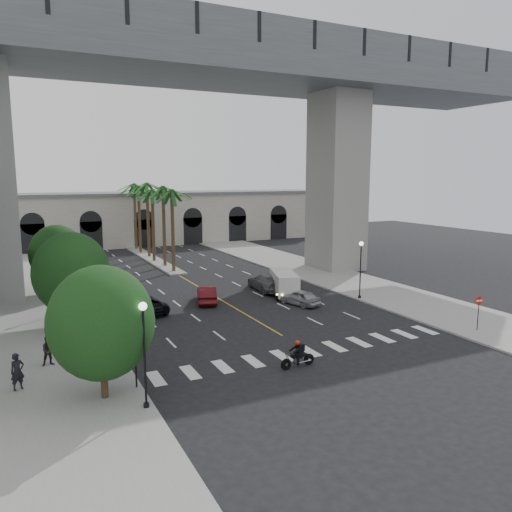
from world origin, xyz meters
The scene contains 30 objects.
ground centered at (0.00, 0.00, 0.00)m, with size 140.00×140.00×0.00m, color black.
sidewalk_left centered at (-15.00, 15.00, 0.07)m, with size 8.00×100.00×0.15m, color gray.
sidewalk_right centered at (15.00, 15.00, 0.07)m, with size 8.00×100.00×0.15m, color gray.
median centered at (0.00, 38.00, 0.10)m, with size 2.00×24.00×0.20m, color gray.
pier_building centered at (0.00, 55.00, 4.27)m, with size 71.00×10.50×8.50m.
bridge centered at (3.42, 22.00, 18.51)m, with size 75.00×13.00×26.00m.
palm_a centered at (0.00, 28.00, 9.10)m, with size 3.20×3.20×10.30m.
palm_b centered at (0.10, 32.00, 9.37)m, with size 3.20×3.20×10.60m.
palm_c centered at (-0.20, 36.00, 8.91)m, with size 3.20×3.20×10.10m.
palm_d centered at (0.15, 40.00, 9.65)m, with size 3.20×3.20×10.90m.
palm_e centered at (-0.10, 44.00, 9.19)m, with size 3.20×3.20×10.40m.
palm_f centered at (0.20, 48.00, 9.46)m, with size 3.20×3.20×10.70m.
street_tree_near centered at (-13.00, -3.00, 4.02)m, with size 5.20×5.20×6.89m.
street_tree_mid centered at (-13.00, 10.00, 4.21)m, with size 5.44×5.44×7.21m.
street_tree_far centered at (-13.00, 22.00, 3.90)m, with size 5.04×5.04×6.68m.
lamp_post_left_near centered at (-11.40, -5.00, 3.22)m, with size 0.40×0.40×5.35m.
lamp_post_left_far centered at (-11.40, 16.00, 3.22)m, with size 0.40×0.40×5.35m.
lamp_post_right centered at (11.40, 8.00, 3.22)m, with size 0.40×0.40×5.35m.
traffic_signal_near centered at (-11.30, -2.50, 2.51)m, with size 0.25×0.18×3.65m.
traffic_signal_far centered at (-11.30, 1.50, 2.51)m, with size 0.25×0.18×3.65m.
motorcycle_rider centered at (-1.99, -3.53, 0.75)m, with size 2.30×0.62×1.66m.
car_a centered at (5.52, 8.76, 0.67)m, with size 1.59×3.95×1.34m, color #A0A0A4.
car_b centered at (-1.50, 13.11, 0.75)m, with size 1.59×4.57×1.50m, color #4B0F12.
car_c centered at (-7.34, 12.18, 0.70)m, with size 2.33×5.06×1.41m, color black.
car_d centered at (5.51, 14.93, 0.86)m, with size 2.41×5.93×1.72m, color #5C5D60.
car_e centered at (-7.39, 19.25, 0.72)m, with size 1.70×4.23×1.44m, color #0F1549.
cargo_van centered at (5.94, 12.32, 1.25)m, with size 3.52×5.60×2.24m.
pedestrian_a centered at (-16.89, -0.09, 1.13)m, with size 0.71×0.47×1.96m, color black.
pedestrian_b centered at (-15.17, 2.87, 1.03)m, with size 0.86×0.67×1.77m, color black.
do_not_enter_sign centered at (13.00, -3.51, 1.94)m, with size 0.65×0.17×2.67m.
Camera 1 is at (-16.60, -27.56, 11.16)m, focal length 35.00 mm.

